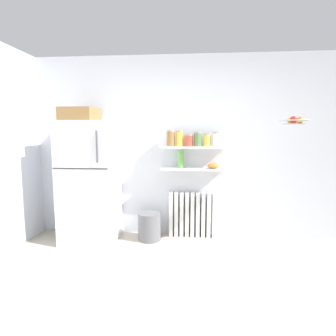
# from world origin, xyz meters

# --- Properties ---
(ground_plane) EXTENTS (7.04, 7.04, 0.00)m
(ground_plane) POSITION_xyz_m (0.00, 0.50, 0.00)
(ground_plane) COLOR #B2A893
(back_wall) EXTENTS (7.04, 0.10, 2.60)m
(back_wall) POSITION_xyz_m (0.00, 2.05, 1.30)
(back_wall) COLOR silver
(back_wall) RESTS_ON ground_plane
(refrigerator) EXTENTS (0.73, 0.70, 1.85)m
(refrigerator) POSITION_xyz_m (-1.32, 1.67, 0.87)
(refrigerator) COLOR silver
(refrigerator) RESTS_ON ground_plane
(radiator) EXTENTS (0.68, 0.12, 0.65)m
(radiator) POSITION_xyz_m (0.11, 1.92, 0.33)
(radiator) COLOR white
(radiator) RESTS_ON ground_plane
(wall_shelf_lower) EXTENTS (0.90, 0.22, 0.02)m
(wall_shelf_lower) POSITION_xyz_m (0.11, 1.89, 1.00)
(wall_shelf_lower) COLOR white
(wall_shelf_upper) EXTENTS (0.90, 0.22, 0.02)m
(wall_shelf_upper) POSITION_xyz_m (0.11, 1.89, 1.31)
(wall_shelf_upper) COLOR white
(storage_jar_0) EXTENTS (0.11, 0.11, 0.22)m
(storage_jar_0) POSITION_xyz_m (-0.21, 1.89, 1.43)
(storage_jar_0) COLOR olive
(storage_jar_0) RESTS_ON wall_shelf_upper
(storage_jar_1) EXTENTS (0.10, 0.10, 0.22)m
(storage_jar_1) POSITION_xyz_m (-0.08, 1.89, 1.43)
(storage_jar_1) COLOR yellow
(storage_jar_1) RESTS_ON wall_shelf_upper
(storage_jar_2) EXTENTS (0.12, 0.12, 0.17)m
(storage_jar_2) POSITION_xyz_m (0.05, 1.89, 1.41)
(storage_jar_2) COLOR #C64C38
(storage_jar_2) RESTS_ON wall_shelf_upper
(storage_jar_3) EXTENTS (0.11, 0.11, 0.20)m
(storage_jar_3) POSITION_xyz_m (0.17, 1.89, 1.42)
(storage_jar_3) COLOR #5B7F4C
(storage_jar_3) RESTS_ON wall_shelf_upper
(storage_jar_4) EXTENTS (0.10, 0.10, 0.18)m
(storage_jar_4) POSITION_xyz_m (0.30, 1.89, 1.41)
(storage_jar_4) COLOR yellow
(storage_jar_4) RESTS_ON wall_shelf_upper
(storage_jar_5) EXTENTS (0.11, 0.11, 0.20)m
(storage_jar_5) POSITION_xyz_m (0.43, 1.89, 1.42)
(storage_jar_5) COLOR silver
(storage_jar_5) RESTS_ON wall_shelf_upper
(vase) EXTENTS (0.09, 0.09, 0.25)m
(vase) POSITION_xyz_m (-0.07, 1.89, 1.14)
(vase) COLOR #66A84C
(vase) RESTS_ON wall_shelf_lower
(shelf_bowl) EXTENTS (0.17, 0.17, 0.07)m
(shelf_bowl) POSITION_xyz_m (0.39, 1.89, 1.05)
(shelf_bowl) COLOR orange
(shelf_bowl) RESTS_ON wall_shelf_lower
(trash_bin) EXTENTS (0.32, 0.32, 0.39)m
(trash_bin) POSITION_xyz_m (-0.50, 1.73, 0.19)
(trash_bin) COLOR slate
(trash_bin) RESTS_ON ground_plane
(hanging_fruit_basket) EXTENTS (0.35, 0.35, 0.10)m
(hanging_fruit_basket) POSITION_xyz_m (1.31, 1.43, 1.66)
(hanging_fruit_basket) COLOR #B2B2B7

